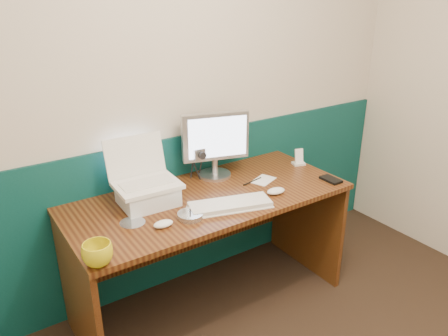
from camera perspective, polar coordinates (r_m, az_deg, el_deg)
back_wall at (r=2.60m, az=-6.75°, el=9.33°), size 3.50×0.04×2.50m
wainscot at (r=2.85m, az=-5.95°, el=-5.55°), size 3.48×0.02×1.00m
desk at (r=2.65m, az=-1.84°, el=-10.91°), size 1.60×0.70×0.75m
laptop_riser at (r=2.39m, az=-9.92°, el=-3.54°), size 0.30×0.26×0.10m
laptop at (r=2.31m, az=-10.23°, el=0.67°), size 0.34×0.27×0.28m
monitor at (r=2.64m, az=-1.24°, el=3.01°), size 0.42×0.23×0.41m
keyboard at (r=2.33m, az=0.80°, el=-4.89°), size 0.46×0.26×0.03m
mouse_right at (r=2.49m, az=6.79°, el=-3.00°), size 0.12×0.08×0.04m
mouse_left at (r=2.17m, az=-7.93°, el=-7.24°), size 0.10×0.07×0.03m
mug at (r=1.94m, az=-16.19°, el=-10.75°), size 0.15×0.15×0.10m
camcorder at (r=2.65m, az=-3.65°, el=0.93°), size 0.11×0.15×0.22m
cd_spindle at (r=2.24m, az=-4.41°, el=-6.20°), size 0.13×0.13×0.03m
cd_loose_a at (r=2.24m, az=-11.86°, el=-6.97°), size 0.13×0.13×0.00m
pen at (r=2.64m, az=3.73°, el=-1.76°), size 0.15×0.04×0.01m
papers at (r=2.66m, az=5.17°, el=-1.59°), size 0.18×0.15×0.00m
dock at (r=2.93m, az=9.70°, el=0.59°), size 0.09×0.08×0.01m
music_player at (r=2.91m, az=9.77°, el=1.58°), size 0.06×0.04×0.09m
pda at (r=2.73m, az=13.78°, el=-1.47°), size 0.08×0.13×0.02m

